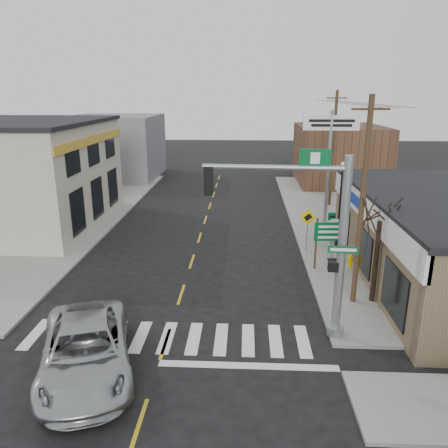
{
  "coord_description": "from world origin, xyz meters",
  "views": [
    {
      "loc": [
        2.81,
        -13.73,
        8.72
      ],
      "look_at": [
        1.84,
        5.79,
        2.8
      ],
      "focal_mm": 35.0,
      "sensor_mm": 36.0,
      "label": 1
    }
  ],
  "objects_px": {
    "lamp_post": "(342,198)",
    "bare_tree": "(382,206)",
    "guide_sign": "(329,237)",
    "utility_pole_far": "(333,148)",
    "fire_hydrant": "(350,260)",
    "utility_pole_near": "(362,202)",
    "dance_center_sign": "(330,141)",
    "suv": "(86,350)",
    "traffic_signal_pole": "(320,230)"
  },
  "relations": [
    {
      "from": "traffic_signal_pole",
      "to": "utility_pole_far",
      "type": "relative_size",
      "value": 0.78
    },
    {
      "from": "guide_sign",
      "to": "suv",
      "type": "bearing_deg",
      "value": -139.84
    },
    {
      "from": "utility_pole_near",
      "to": "utility_pole_far",
      "type": "bearing_deg",
      "value": 75.88
    },
    {
      "from": "guide_sign",
      "to": "traffic_signal_pole",
      "type": "bearing_deg",
      "value": -107.85
    },
    {
      "from": "guide_sign",
      "to": "bare_tree",
      "type": "bearing_deg",
      "value": -72.24
    },
    {
      "from": "fire_hydrant",
      "to": "guide_sign",
      "type": "bearing_deg",
      "value": -166.38
    },
    {
      "from": "lamp_post",
      "to": "suv",
      "type": "bearing_deg",
      "value": -146.38
    },
    {
      "from": "lamp_post",
      "to": "bare_tree",
      "type": "height_order",
      "value": "bare_tree"
    },
    {
      "from": "traffic_signal_pole",
      "to": "lamp_post",
      "type": "bearing_deg",
      "value": 76.68
    },
    {
      "from": "guide_sign",
      "to": "utility_pole_far",
      "type": "relative_size",
      "value": 0.3
    },
    {
      "from": "suv",
      "to": "traffic_signal_pole",
      "type": "relative_size",
      "value": 0.87
    },
    {
      "from": "guide_sign",
      "to": "utility_pole_near",
      "type": "xyz_separation_m",
      "value": [
        0.49,
        -3.5,
        2.65
      ]
    },
    {
      "from": "dance_center_sign",
      "to": "utility_pole_far",
      "type": "bearing_deg",
      "value": 77.09
    },
    {
      "from": "suv",
      "to": "utility_pole_far",
      "type": "bearing_deg",
      "value": 44.18
    },
    {
      "from": "lamp_post",
      "to": "bare_tree",
      "type": "bearing_deg",
      "value": -105.56
    },
    {
      "from": "fire_hydrant",
      "to": "utility_pole_far",
      "type": "height_order",
      "value": "utility_pole_far"
    },
    {
      "from": "traffic_signal_pole",
      "to": "guide_sign",
      "type": "distance_m",
      "value": 6.89
    },
    {
      "from": "suv",
      "to": "fire_hydrant",
      "type": "distance_m",
      "value": 13.83
    },
    {
      "from": "utility_pole_far",
      "to": "fire_hydrant",
      "type": "bearing_deg",
      "value": -91.82
    },
    {
      "from": "suv",
      "to": "guide_sign",
      "type": "xyz_separation_m",
      "value": [
        9.22,
        8.78,
        1.03
      ]
    },
    {
      "from": "traffic_signal_pole",
      "to": "dance_center_sign",
      "type": "bearing_deg",
      "value": 81.62
    },
    {
      "from": "suv",
      "to": "lamp_post",
      "type": "height_order",
      "value": "lamp_post"
    },
    {
      "from": "traffic_signal_pole",
      "to": "bare_tree",
      "type": "distance_m",
      "value": 4.11
    },
    {
      "from": "bare_tree",
      "to": "utility_pole_far",
      "type": "distance_m",
      "value": 16.72
    },
    {
      "from": "lamp_post",
      "to": "dance_center_sign",
      "type": "height_order",
      "value": "dance_center_sign"
    },
    {
      "from": "fire_hydrant",
      "to": "utility_pole_near",
      "type": "distance_m",
      "value": 5.56
    },
    {
      "from": "suv",
      "to": "lamp_post",
      "type": "bearing_deg",
      "value": 31.88
    },
    {
      "from": "fire_hydrant",
      "to": "utility_pole_near",
      "type": "xyz_separation_m",
      "value": [
        -0.72,
        -3.8,
        3.99
      ]
    },
    {
      "from": "suv",
      "to": "utility_pole_near",
      "type": "height_order",
      "value": "utility_pole_near"
    },
    {
      "from": "guide_sign",
      "to": "bare_tree",
      "type": "height_order",
      "value": "bare_tree"
    },
    {
      "from": "traffic_signal_pole",
      "to": "fire_hydrant",
      "type": "xyz_separation_m",
      "value": [
        2.83,
        6.58,
        -3.67
      ]
    },
    {
      "from": "dance_center_sign",
      "to": "utility_pole_far",
      "type": "distance_m",
      "value": 5.75
    },
    {
      "from": "traffic_signal_pole",
      "to": "dance_center_sign",
      "type": "xyz_separation_m",
      "value": [
        2.81,
        14.07,
        1.55
      ]
    },
    {
      "from": "utility_pole_near",
      "to": "traffic_signal_pole",
      "type": "bearing_deg",
      "value": -134.55
    },
    {
      "from": "utility_pole_near",
      "to": "utility_pole_far",
      "type": "xyz_separation_m",
      "value": [
        2.0,
        16.77,
        0.1
      ]
    },
    {
      "from": "dance_center_sign",
      "to": "bare_tree",
      "type": "height_order",
      "value": "dance_center_sign"
    },
    {
      "from": "suv",
      "to": "fire_hydrant",
      "type": "xyz_separation_m",
      "value": [
        10.44,
        9.07,
        -0.31
      ]
    },
    {
      "from": "suv",
      "to": "traffic_signal_pole",
      "type": "height_order",
      "value": "traffic_signal_pole"
    },
    {
      "from": "traffic_signal_pole",
      "to": "utility_pole_near",
      "type": "bearing_deg",
      "value": 55.69
    },
    {
      "from": "traffic_signal_pole",
      "to": "fire_hydrant",
      "type": "relative_size",
      "value": 9.68
    },
    {
      "from": "utility_pole_near",
      "to": "suv",
      "type": "bearing_deg",
      "value": -158.83
    },
    {
      "from": "suv",
      "to": "guide_sign",
      "type": "height_order",
      "value": "guide_sign"
    },
    {
      "from": "traffic_signal_pole",
      "to": "utility_pole_near",
      "type": "xyz_separation_m",
      "value": [
        2.11,
        2.78,
        0.33
      ]
    },
    {
      "from": "lamp_post",
      "to": "utility_pole_near",
      "type": "height_order",
      "value": "utility_pole_near"
    },
    {
      "from": "fire_hydrant",
      "to": "lamp_post",
      "type": "xyz_separation_m",
      "value": [
        0.04,
        3.28,
        2.47
      ]
    },
    {
      "from": "traffic_signal_pole",
      "to": "utility_pole_near",
      "type": "distance_m",
      "value": 3.5
    },
    {
      "from": "utility_pole_near",
      "to": "utility_pole_far",
      "type": "distance_m",
      "value": 16.89
    },
    {
      "from": "dance_center_sign",
      "to": "utility_pole_near",
      "type": "distance_m",
      "value": 11.38
    },
    {
      "from": "fire_hydrant",
      "to": "utility_pole_far",
      "type": "xyz_separation_m",
      "value": [
        1.28,
        12.97,
        4.1
      ]
    },
    {
      "from": "fire_hydrant",
      "to": "bare_tree",
      "type": "xyz_separation_m",
      "value": [
        0.1,
        -3.7,
        3.81
      ]
    }
  ]
}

